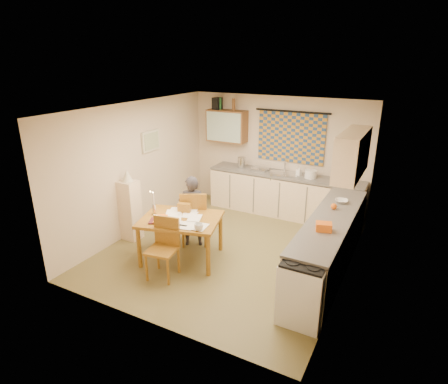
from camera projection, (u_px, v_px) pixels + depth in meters
The scene contains 44 objects.
floor at pixel (230, 249), 6.75m from camera, with size 4.00×4.50×0.02m, color brown.
ceiling at pixel (231, 107), 5.88m from camera, with size 4.00×4.50×0.02m, color white.
wall_back at pixel (277, 154), 8.19m from camera, with size 4.00×0.02×2.50m, color beige.
wall_front at pixel (144, 237), 4.44m from camera, with size 4.00×0.02×2.50m, color beige.
wall_left at pixel (137, 168), 7.20m from camera, with size 0.02×4.50×2.50m, color beige.
wall_right at pixel (353, 204), 5.43m from camera, with size 0.02×4.50×2.50m, color beige.
window_blind at pixel (291, 138), 7.89m from camera, with size 1.45×0.03×1.05m, color navy.
curtain_rod at pixel (292, 111), 7.68m from camera, with size 0.04×0.04×1.60m, color black.
wall_cabinet at pixel (227, 126), 8.36m from camera, with size 0.90×0.34×0.70m, color brown.
wall_cabinet_glass at pixel (223, 127), 8.22m from camera, with size 0.84×0.02×0.64m, color #99B2A5.
upper_cabinet_right at pixel (352, 154), 5.76m from camera, with size 0.34×1.30×0.70m, color beige.
framed_print at pixel (151, 141), 7.36m from camera, with size 0.04×0.50×0.40m, color beige.
print_canvas at pixel (152, 141), 7.35m from camera, with size 0.01×0.42×0.32m, color beige.
counter_back at pixel (284, 195), 8.07m from camera, with size 3.30×0.62×0.92m.
counter_right at pixel (329, 245), 5.94m from camera, with size 0.62×2.95×0.92m.
stove at pixel (303, 290), 4.81m from camera, with size 0.57×0.57×0.88m.
sink at pixel (283, 176), 7.94m from camera, with size 0.55×0.45×0.10m, color silver.
tap at pixel (285, 165), 8.04m from camera, with size 0.03×0.03×0.28m, color silver.
dish_rack at pixel (260, 169), 8.15m from camera, with size 0.35×0.30×0.06m, color silver.
kettle at pixel (242, 163), 8.32m from camera, with size 0.18×0.18×0.24m, color silver.
mixing_bowl at pixel (311, 174), 7.64m from camera, with size 0.24×0.24×0.16m, color white.
soap_bottle at pixel (299, 171), 7.79m from camera, with size 0.11×0.11×0.20m, color white.
bowl at pixel (341, 201), 6.37m from camera, with size 0.26×0.26×0.05m, color white.
orange_bag at pixel (324, 227), 5.33m from camera, with size 0.22×0.16×0.12m, color orange.
fruit_orange at pixel (334, 206), 6.08m from camera, with size 0.10×0.10×0.10m, color orange.
speaker at pixel (217, 103), 8.30m from camera, with size 0.16×0.20×0.26m, color black.
bottle_green at pixel (220, 104), 8.27m from camera, with size 0.07×0.07×0.26m, color #195926.
bottle_brown at pixel (234, 104), 8.12m from camera, with size 0.07×0.07×0.26m, color brown.
dining_table at pixel (181, 238), 6.31m from camera, with size 1.49×1.27×0.75m.
chair_far at pixel (195, 227), 6.86m from camera, with size 0.64×0.64×1.04m.
chair_near at pixel (163, 259), 5.82m from camera, with size 0.49×0.49×0.95m.
person at pixel (192, 211), 6.70m from camera, with size 0.57×0.51×1.32m, color black.
shelf_stand at pixel (130, 210), 6.95m from camera, with size 0.32×0.30×1.14m, color beige.
lampshade at pixel (127, 175), 6.72m from camera, with size 0.20×0.20×0.22m, color beige.
letter_rack at pixel (184, 208), 6.39m from camera, with size 0.22×0.10×0.16m, color brown.
mug at pixel (199, 227), 5.74m from camera, with size 0.16×0.16×0.11m, color white.
magazine at pixel (150, 221), 6.06m from camera, with size 0.26×0.29×0.02m, color maroon.
book at pixel (154, 218), 6.17m from camera, with size 0.28×0.33×0.02m, color orange.
orange_box at pixel (157, 222), 5.97m from camera, with size 0.12×0.08×0.04m, color orange.
eyeglasses at pixel (183, 226), 5.89m from camera, with size 0.13×0.04×0.02m, color black.
candle_holder at pixel (154, 209), 6.30m from camera, with size 0.06×0.06×0.18m, color silver.
candle at pixel (153, 199), 6.22m from camera, with size 0.02×0.02×0.22m, color white.
candle_flame at pixel (150, 192), 6.18m from camera, with size 0.02×0.02×0.02m, color #FFCC66.
papers at pixel (181, 217), 6.18m from camera, with size 0.98×0.86×0.02m.
Camera 1 is at (2.71, -5.34, 3.27)m, focal length 30.00 mm.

